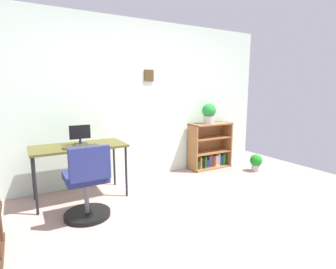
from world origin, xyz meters
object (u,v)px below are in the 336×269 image
(desk, at_px, (79,149))
(office_chair, at_px, (87,187))
(potted_plant_floor, at_px, (256,162))
(monitor, at_px, (80,135))
(potted_plant_on_shelf, at_px, (209,113))
(bookshelf_low, at_px, (209,148))
(keyboard, at_px, (81,147))

(desk, relative_size, office_chair, 1.36)
(office_chair, height_order, potted_plant_floor, office_chair)
(office_chair, bearing_deg, desk, 85.00)
(monitor, distance_m, potted_plant_on_shelf, 2.29)
(monitor, xyz_separation_m, bookshelf_low, (2.34, 0.23, -0.49))
(keyboard, relative_size, potted_plant_on_shelf, 1.18)
(monitor, height_order, bookshelf_low, monitor)
(monitor, bearing_deg, office_chair, -97.40)
(potted_plant_floor, bearing_deg, monitor, 172.69)
(desk, relative_size, monitor, 4.40)
(monitor, relative_size, potted_plant_on_shelf, 0.74)
(desk, bearing_deg, bookshelf_low, 6.52)
(potted_plant_on_shelf, bearing_deg, office_chair, -159.98)
(keyboard, distance_m, office_chair, 0.62)
(keyboard, distance_m, potted_plant_on_shelf, 2.36)
(keyboard, relative_size, office_chair, 0.49)
(keyboard, distance_m, bookshelf_low, 2.44)
(potted_plant_on_shelf, bearing_deg, potted_plant_floor, -40.61)
(desk, relative_size, potted_plant_on_shelf, 3.25)
(monitor, bearing_deg, potted_plant_floor, -7.31)
(keyboard, height_order, office_chair, office_chair)
(desk, distance_m, potted_plant_floor, 3.02)
(desk, distance_m, monitor, 0.18)
(desk, bearing_deg, potted_plant_floor, -6.49)
(monitor, bearing_deg, desk, -129.99)
(keyboard, relative_size, bookshelf_low, 0.51)
(keyboard, bearing_deg, potted_plant_on_shelf, 8.75)
(keyboard, xyz_separation_m, potted_plant_on_shelf, (2.31, 0.36, 0.29))
(desk, height_order, monitor, monitor)
(monitor, bearing_deg, bookshelf_low, 5.68)
(potted_plant_floor, bearing_deg, bookshelf_low, 133.97)
(bookshelf_low, relative_size, potted_plant_floor, 2.74)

